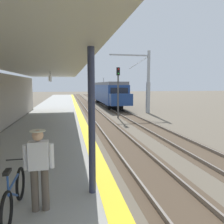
{
  "coord_description": "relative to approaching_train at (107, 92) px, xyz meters",
  "views": [
    {
      "loc": [
        -1.16,
        -0.91,
        3.44
      ],
      "look_at": [
        0.95,
        9.36,
        2.1
      ],
      "focal_mm": 34.13,
      "sensor_mm": 36.0,
      "label": 1
    }
  ],
  "objects": [
    {
      "name": "commuter_person",
      "position": [
        -7.07,
        -31.18,
        -0.34
      ],
      "size": [
        0.59,
        0.3,
        1.67
      ],
      "color": "brown",
      "rests_on": "station_platform"
    },
    {
      "name": "bicycle_beside_commuter",
      "position": [
        -7.56,
        -31.19,
        -0.88
      ],
      "size": [
        0.48,
        1.82,
        1.04
      ],
      "color": "black",
      "rests_on": "station_platform"
    },
    {
      "name": "track_pair_middle",
      "position": [
        -0.0,
        -14.54,
        -2.13
      ],
      "size": [
        2.34,
        120.0,
        0.16
      ],
      "color": "#4C3D2D",
      "rests_on": "ground"
    },
    {
      "name": "rail_signal_post",
      "position": [
        -1.44,
        -14.05,
        1.02
      ],
      "size": [
        0.32,
        0.34,
        5.2
      ],
      "color": "#4C4C4C",
      "rests_on": "ground"
    },
    {
      "name": "approaching_train",
      "position": [
        0.0,
        0.0,
        0.0
      ],
      "size": [
        2.93,
        19.6,
        4.76
      ],
      "color": "navy",
      "rests_on": "ground"
    },
    {
      "name": "catenary_pylon_far_side",
      "position": [
        2.77,
        -10.84,
        1.43
      ],
      "size": [
        5.0,
        0.4,
        7.5
      ],
      "color": "#9EA3A8",
      "rests_on": "ground"
    },
    {
      "name": "station_platform",
      "position": [
        -7.8,
        -18.54,
        -1.73
      ],
      "size": [
        5.0,
        80.0,
        0.91
      ],
      "color": "#999993",
      "rests_on": "ground"
    },
    {
      "name": "station_building_with_canopy",
      "position": [
        -9.6,
        -24.06,
        0.48
      ],
      "size": [
        4.85,
        24.0,
        4.43
      ],
      "color": "#4C4C4C",
      "rests_on": "ground"
    },
    {
      "name": "track_pair_nearest_platform",
      "position": [
        -3.4,
        -14.54,
        -2.13
      ],
      "size": [
        2.34,
        120.0,
        0.16
      ],
      "color": "#4C3D2D",
      "rests_on": "ground"
    }
  ]
}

